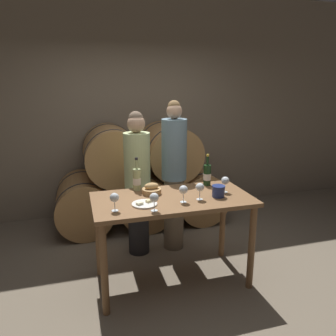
{
  "coord_description": "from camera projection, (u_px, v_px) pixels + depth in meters",
  "views": [
    {
      "loc": [
        -0.85,
        -2.8,
        1.95
      ],
      "look_at": [
        0.0,
        0.15,
        1.14
      ],
      "focal_mm": 35.0,
      "sensor_mm": 36.0,
      "label": 1
    }
  ],
  "objects": [
    {
      "name": "barrel_stack",
      "position": [
        141.0,
        180.0,
        4.56
      ],
      "size": [
        2.33,
        0.91,
        1.4
      ],
      "color": "#A87A47",
      "rests_on": "ground_plane"
    },
    {
      "name": "wine_bottle_white",
      "position": [
        137.0,
        179.0,
        3.29
      ],
      "size": [
        0.08,
        0.08,
        0.33
      ],
      "color": "#ADBC7F",
      "rests_on": "tasting_table"
    },
    {
      "name": "cheese_plate",
      "position": [
        144.0,
        204.0,
        2.91
      ],
      "size": [
        0.23,
        0.23,
        0.04
      ],
      "color": "white",
      "rests_on": "tasting_table"
    },
    {
      "name": "person_right",
      "position": [
        174.0,
        175.0,
        3.77
      ],
      "size": [
        0.29,
        0.29,
        1.76
      ],
      "color": "#756651",
      "rests_on": "ground_plane"
    },
    {
      "name": "person_left",
      "position": [
        138.0,
        182.0,
        3.67
      ],
      "size": [
        0.29,
        0.29,
        1.65
      ],
      "color": "#232326",
      "rests_on": "ground_plane"
    },
    {
      "name": "stone_wall_back",
      "position": [
        132.0,
        106.0,
        4.85
      ],
      "size": [
        10.0,
        0.12,
        3.2
      ],
      "color": "gray",
      "rests_on": "ground_plane"
    },
    {
      "name": "wine_glass_far_right",
      "position": [
        225.0,
        181.0,
        3.21
      ],
      "size": [
        0.08,
        0.08,
        0.16
      ],
      "color": "white",
      "rests_on": "tasting_table"
    },
    {
      "name": "wine_glass_center",
      "position": [
        183.0,
        190.0,
        2.94
      ],
      "size": [
        0.08,
        0.08,
        0.16
      ],
      "color": "white",
      "rests_on": "tasting_table"
    },
    {
      "name": "blue_crock",
      "position": [
        218.0,
        191.0,
        3.1
      ],
      "size": [
        0.13,
        0.13,
        0.11
      ],
      "color": "navy",
      "rests_on": "tasting_table"
    },
    {
      "name": "wine_bottle_red",
      "position": [
        207.0,
        175.0,
        3.44
      ],
      "size": [
        0.08,
        0.08,
        0.33
      ],
      "color": "#193819",
      "rests_on": "tasting_table"
    },
    {
      "name": "ground_plane",
      "position": [
        172.0,
        280.0,
        3.32
      ],
      "size": [
        10.0,
        10.0,
        0.0
      ],
      "primitive_type": "plane",
      "color": "#726654"
    },
    {
      "name": "tasting_table",
      "position": [
        172.0,
        210.0,
        3.13
      ],
      "size": [
        1.5,
        0.76,
        0.89
      ],
      "color": "brown",
      "rests_on": "ground_plane"
    },
    {
      "name": "bread_basket",
      "position": [
        152.0,
        190.0,
        3.19
      ],
      "size": [
        0.19,
        0.19,
        0.11
      ],
      "color": "tan",
      "rests_on": "tasting_table"
    },
    {
      "name": "wine_glass_far_left",
      "position": [
        114.0,
        198.0,
        2.74
      ],
      "size": [
        0.08,
        0.08,
        0.16
      ],
      "color": "white",
      "rests_on": "tasting_table"
    },
    {
      "name": "wine_glass_right",
      "position": [
        200.0,
        188.0,
        3.01
      ],
      "size": [
        0.08,
        0.08,
        0.16
      ],
      "color": "white",
      "rests_on": "tasting_table"
    },
    {
      "name": "wine_glass_left",
      "position": [
        154.0,
        198.0,
        2.74
      ],
      "size": [
        0.08,
        0.08,
        0.16
      ],
      "color": "white",
      "rests_on": "tasting_table"
    }
  ]
}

